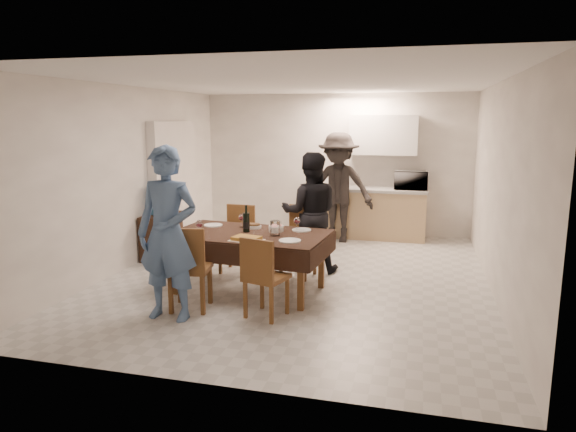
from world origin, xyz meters
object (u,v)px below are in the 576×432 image
Objects in this scene: water_pitcher at (275,228)px; person_kitchen at (338,188)px; person_near at (168,234)px; dining_table at (249,236)px; wine_bottle at (246,219)px; person_far at (310,212)px; console at (162,236)px; microwave at (411,180)px; water_jug at (160,200)px; savoury_tart at (247,238)px.

person_kitchen is at bearing 84.40° from water_pitcher.
water_pitcher is at bearing 48.72° from person_near.
person_near is at bearing -112.44° from dining_table.
wine_bottle is 2.97m from person_kitchen.
person_far reaches higher than water_pitcher.
microwave reaches higher than console.
water_jug is 0.23× the size of person_kitchen.
wine_bottle is at bearing 66.26° from person_near.
console is at bearing 120.83° from person_near.
microwave is at bearing 31.14° from water_jug.
water_jug is 1.29× the size of wine_bottle.
microwave is 0.30× the size of person_kitchen.
person_kitchen is at bearing 80.70° from savoury_tart.
console is 3.11m from person_kitchen.
dining_table is 2.68× the size of console.
water_jug is 2.54m from person_near.
savoury_tart is 4.17m from microwave.
water_jug is at bearing 120.83° from person_near.
savoury_tart is at bearing -99.30° from person_kitchen.
water_pitcher is at bearing 66.09° from microwave.
microwave is 1.31m from person_kitchen.
console is at bearing 31.14° from microwave.
water_pitcher is at bearing 68.23° from person_far.
wine_bottle is at bearing 47.57° from person_far.
person_kitchen reaches higher than savoury_tart.
microwave is at bearing 66.25° from dining_table.
person_near is 2.37m from person_far.
water_pitcher is 0.10× the size of person_kitchen.
wine_bottle is at bearing -31.77° from console.
person_near reaches higher than microwave.
water_pitcher is 1.35m from person_near.
person_far is at bearing 79.70° from water_pitcher.
water_jug is at bearing 148.23° from wine_bottle.
savoury_tart is (1.93, -1.53, 0.42)m from console.
console is 2.17m from wine_bottle.
water_jug reaches higher than dining_table.
person_near is (-0.55, -1.05, 0.22)m from dining_table.
microwave is 0.31× the size of person_near.
water_pitcher is 0.42m from savoury_tart.
dining_table is at bearing 104.74° from savoury_tart.
savoury_tart is at bearing -70.77° from wine_bottle.
savoury_tart is (0.10, -0.38, 0.06)m from dining_table.
person_kitchen is (0.69, 2.89, 0.04)m from wine_bottle.
water_pitcher is 3.76m from microwave.
person_near is (-0.50, -1.10, 0.02)m from wine_bottle.
person_far is at bearing 59.04° from wine_bottle.
person_far is at bearing 60.47° from microwave.
wine_bottle is (1.78, -1.10, 0.57)m from console.
console is at bearing 0.00° from water_jug.
wine_bottle is at bearing -103.50° from person_kitchen.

